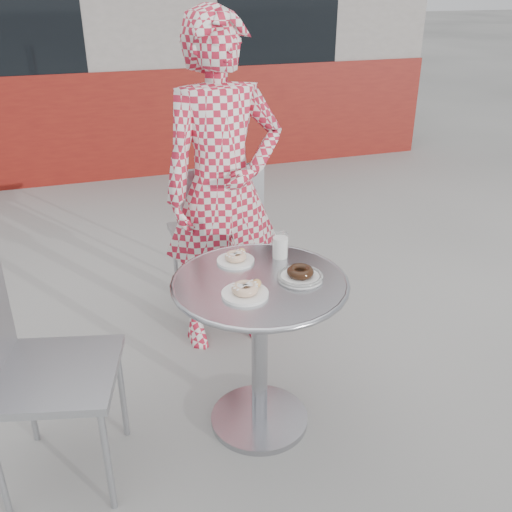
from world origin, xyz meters
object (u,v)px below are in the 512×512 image
object	(u,v)px
milk_cup	(280,246)
chair_far	(215,264)
plate_near	(246,291)
bistro_table	(260,318)
chair_left	(59,415)
seated_person	(223,190)
plate_far	(236,258)
plate_checker	(300,275)

from	to	relation	value
milk_cup	chair_far	bearing A→B (deg)	95.34
milk_cup	plate_near	bearing A→B (deg)	-131.97
bistro_table	chair_left	distance (m)	0.84
plate_near	milk_cup	distance (m)	0.35
seated_person	chair_far	bearing A→B (deg)	82.03
seated_person	plate_far	xyz separation A→B (m)	(-0.09, -0.52, -0.11)
seated_person	milk_cup	distance (m)	0.55
bistro_table	chair_left	xyz separation A→B (m)	(-0.80, -0.03, -0.25)
bistro_table	chair_far	world-z (taller)	chair_far
plate_near	chair_left	bearing A→B (deg)	175.39
chair_far	plate_checker	bearing A→B (deg)	92.84
plate_far	plate_near	world-z (taller)	plate_near
chair_far	seated_person	bearing A→B (deg)	84.58
chair_left	plate_near	xyz separation A→B (m)	(0.72, -0.06, 0.44)
bistro_table	chair_left	bearing A→B (deg)	-177.78
plate_far	bistro_table	bearing A→B (deg)	-77.65
plate_near	plate_checker	bearing A→B (deg)	13.43
seated_person	chair_left	bearing A→B (deg)	-143.69
bistro_table	plate_checker	world-z (taller)	plate_checker
plate_far	plate_checker	world-z (taller)	plate_checker
bistro_table	plate_far	size ratio (longest dim) A/B	4.54
plate_near	plate_checker	xyz separation A→B (m)	(0.24, 0.06, -0.00)
seated_person	plate_near	distance (m)	0.81
chair_far	plate_checker	xyz separation A→B (m)	(0.09, -1.03, 0.44)
chair_far	seated_person	distance (m)	0.62
plate_near	plate_far	bearing A→B (deg)	80.88
plate_far	plate_checker	xyz separation A→B (m)	(0.20, -0.22, -0.00)
bistro_table	milk_cup	world-z (taller)	milk_cup
milk_cup	plate_far	bearing A→B (deg)	174.01
plate_far	plate_near	size ratio (longest dim) A/B	0.89
bistro_table	seated_person	bearing A→B (deg)	85.94
chair_left	plate_checker	size ratio (longest dim) A/B	5.10
chair_far	plate_near	xyz separation A→B (m)	(-0.15, -1.09, 0.44)
bistro_table	seated_person	size ratio (longest dim) A/B	0.42
bistro_table	seated_person	xyz separation A→B (m)	(0.05, 0.71, 0.30)
chair_far	plate_near	world-z (taller)	chair_far
plate_checker	chair_far	bearing A→B (deg)	94.81
chair_far	chair_left	distance (m)	1.35
chair_left	seated_person	distance (m)	1.25
chair_left	plate_far	world-z (taller)	chair_left
plate_far	milk_cup	distance (m)	0.19
chair_left	seated_person	xyz separation A→B (m)	(0.85, 0.74, 0.55)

